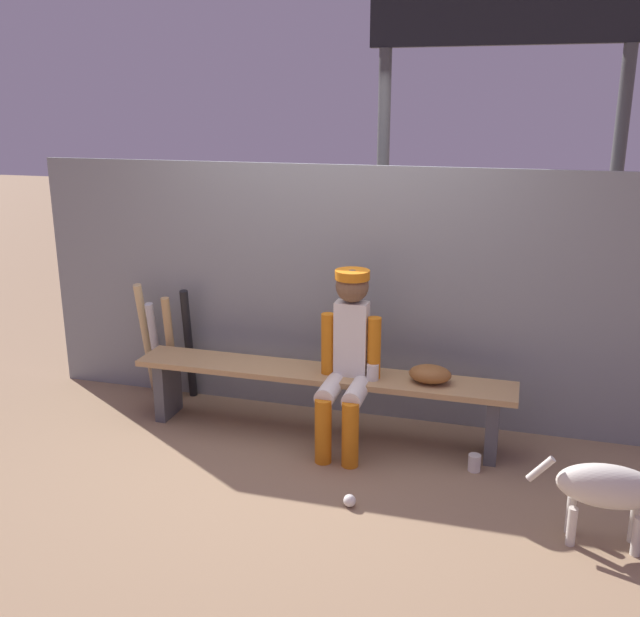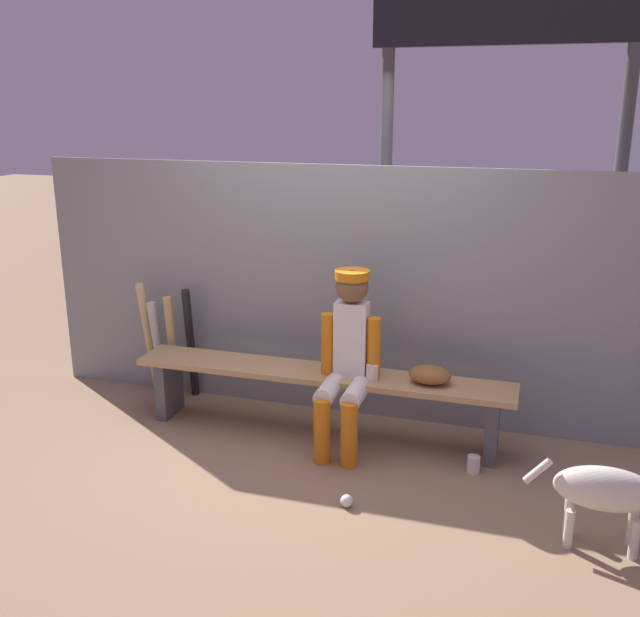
{
  "view_description": "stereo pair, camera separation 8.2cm",
  "coord_description": "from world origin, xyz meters",
  "px_view_note": "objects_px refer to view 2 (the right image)",
  "views": [
    {
      "loc": [
        1.27,
        -4.41,
        2.27
      ],
      "look_at": [
        0.0,
        0.0,
        0.93
      ],
      "focal_mm": 39.93,
      "sensor_mm": 36.0,
      "label": 1
    },
    {
      "loc": [
        1.35,
        -4.39,
        2.27
      ],
      "look_at": [
        0.0,
        0.0,
        0.93
      ],
      "focal_mm": 39.93,
      "sensor_mm": 36.0,
      "label": 2
    }
  ],
  "objects_px": {
    "baseball_glove": "(430,375)",
    "scoreboard": "(515,36)",
    "cup_on_bench": "(372,372)",
    "player_seated": "(347,355)",
    "bat_aluminum_silver": "(158,349)",
    "bat_aluminum_black": "(191,344)",
    "cup_on_ground": "(473,464)",
    "dog": "(617,491)",
    "dugout_bench": "(320,385)",
    "baseball": "(347,501)",
    "bat_wood_tan": "(173,348)",
    "bat_wood_natural": "(149,337)"
  },
  "relations": [
    {
      "from": "dugout_bench",
      "to": "bat_wood_tan",
      "type": "height_order",
      "value": "bat_wood_tan"
    },
    {
      "from": "baseball_glove",
      "to": "scoreboard",
      "type": "xyz_separation_m",
      "value": [
        0.32,
        1.36,
        2.19
      ]
    },
    {
      "from": "cup_on_ground",
      "to": "dog",
      "type": "relative_size",
      "value": 0.13
    },
    {
      "from": "scoreboard",
      "to": "dog",
      "type": "xyz_separation_m",
      "value": [
        0.78,
        -2.19,
        -2.39
      ]
    },
    {
      "from": "baseball_glove",
      "to": "bat_wood_tan",
      "type": "height_order",
      "value": "bat_wood_tan"
    },
    {
      "from": "bat_wood_tan",
      "to": "bat_wood_natural",
      "type": "height_order",
      "value": "bat_wood_natural"
    },
    {
      "from": "scoreboard",
      "to": "dog",
      "type": "distance_m",
      "value": 3.33
    },
    {
      "from": "bat_aluminum_silver",
      "to": "scoreboard",
      "type": "distance_m",
      "value": 3.59
    },
    {
      "from": "baseball_glove",
      "to": "bat_aluminum_black",
      "type": "distance_m",
      "value": 1.95
    },
    {
      "from": "baseball_glove",
      "to": "bat_wood_natural",
      "type": "bearing_deg",
      "value": 171.75
    },
    {
      "from": "bat_wood_tan",
      "to": "cup_on_ground",
      "type": "bearing_deg",
      "value": -11.65
    },
    {
      "from": "cup_on_ground",
      "to": "dog",
      "type": "xyz_separation_m",
      "value": [
        0.77,
        -0.6,
        0.28
      ]
    },
    {
      "from": "dugout_bench",
      "to": "dog",
      "type": "distance_m",
      "value": 2.03
    },
    {
      "from": "player_seated",
      "to": "baseball",
      "type": "xyz_separation_m",
      "value": [
        0.2,
        -0.74,
        -0.63
      ]
    },
    {
      "from": "baseball_glove",
      "to": "cup_on_bench",
      "type": "distance_m",
      "value": 0.38
    },
    {
      "from": "bat_wood_natural",
      "to": "baseball",
      "type": "bearing_deg",
      "value": -31.2
    },
    {
      "from": "bat_aluminum_black",
      "to": "cup_on_bench",
      "type": "distance_m",
      "value": 1.6
    },
    {
      "from": "player_seated",
      "to": "scoreboard",
      "type": "distance_m",
      "value": 2.68
    },
    {
      "from": "player_seated",
      "to": "baseball_glove",
      "type": "distance_m",
      "value": 0.56
    },
    {
      "from": "baseball_glove",
      "to": "scoreboard",
      "type": "bearing_deg",
      "value": 76.62
    },
    {
      "from": "cup_on_ground",
      "to": "dog",
      "type": "height_order",
      "value": "dog"
    },
    {
      "from": "bat_aluminum_silver",
      "to": "dog",
      "type": "distance_m",
      "value": 3.46
    },
    {
      "from": "bat_aluminum_silver",
      "to": "dugout_bench",
      "type": "bearing_deg",
      "value": -11.25
    },
    {
      "from": "baseball",
      "to": "cup_on_ground",
      "type": "xyz_separation_m",
      "value": [
        0.67,
        0.63,
        0.02
      ]
    },
    {
      "from": "cup_on_bench",
      "to": "scoreboard",
      "type": "relative_size",
      "value": 0.03
    },
    {
      "from": "dugout_bench",
      "to": "cup_on_bench",
      "type": "xyz_separation_m",
      "value": [
        0.38,
        -0.06,
        0.16
      ]
    },
    {
      "from": "scoreboard",
      "to": "dog",
      "type": "height_order",
      "value": "scoreboard"
    },
    {
      "from": "dugout_bench",
      "to": "player_seated",
      "type": "bearing_deg",
      "value": -26.95
    },
    {
      "from": "baseball_glove",
      "to": "bat_wood_natural",
      "type": "relative_size",
      "value": 0.3
    },
    {
      "from": "bat_aluminum_silver",
      "to": "scoreboard",
      "type": "xyz_separation_m",
      "value": [
        2.5,
        1.08,
        2.33
      ]
    },
    {
      "from": "dugout_bench",
      "to": "player_seated",
      "type": "distance_m",
      "value": 0.38
    },
    {
      "from": "dog",
      "to": "bat_aluminum_black",
      "type": "bearing_deg",
      "value": 158.92
    },
    {
      "from": "baseball",
      "to": "bat_aluminum_black",
      "type": "bearing_deg",
      "value": 143.19
    },
    {
      "from": "bat_wood_tan",
      "to": "cup_on_bench",
      "type": "bearing_deg",
      "value": -10.95
    },
    {
      "from": "dog",
      "to": "bat_wood_natural",
      "type": "bearing_deg",
      "value": 161.11
    },
    {
      "from": "bat_aluminum_black",
      "to": "cup_on_bench",
      "type": "bearing_deg",
      "value": -14.33
    },
    {
      "from": "baseball_glove",
      "to": "bat_aluminum_silver",
      "type": "relative_size",
      "value": 0.35
    },
    {
      "from": "bat_wood_tan",
      "to": "baseball",
      "type": "height_order",
      "value": "bat_wood_tan"
    },
    {
      "from": "bat_wood_natural",
      "to": "scoreboard",
      "type": "relative_size",
      "value": 0.24
    },
    {
      "from": "player_seated",
      "to": "scoreboard",
      "type": "height_order",
      "value": "scoreboard"
    },
    {
      "from": "dog",
      "to": "baseball",
      "type": "bearing_deg",
      "value": -179.08
    },
    {
      "from": "baseball_glove",
      "to": "dog",
      "type": "height_order",
      "value": "baseball_glove"
    },
    {
      "from": "baseball",
      "to": "baseball_glove",
      "type": "bearing_deg",
      "value": 68.63
    },
    {
      "from": "player_seated",
      "to": "cup_on_ground",
      "type": "bearing_deg",
      "value": -7.33
    },
    {
      "from": "baseball",
      "to": "bat_wood_natural",
      "type": "bearing_deg",
      "value": 148.8
    },
    {
      "from": "player_seated",
      "to": "bat_wood_tan",
      "type": "relative_size",
      "value": 1.43
    },
    {
      "from": "bat_aluminum_black",
      "to": "bat_aluminum_silver",
      "type": "relative_size",
      "value": 1.12
    },
    {
      "from": "bat_aluminum_black",
      "to": "dog",
      "type": "height_order",
      "value": "bat_aluminum_black"
    },
    {
      "from": "dugout_bench",
      "to": "bat_aluminum_black",
      "type": "xyz_separation_m",
      "value": [
        -1.16,
        0.34,
        0.07
      ]
    },
    {
      "from": "baseball",
      "to": "scoreboard",
      "type": "xyz_separation_m",
      "value": [
        0.66,
        2.21,
        2.69
      ]
    }
  ]
}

